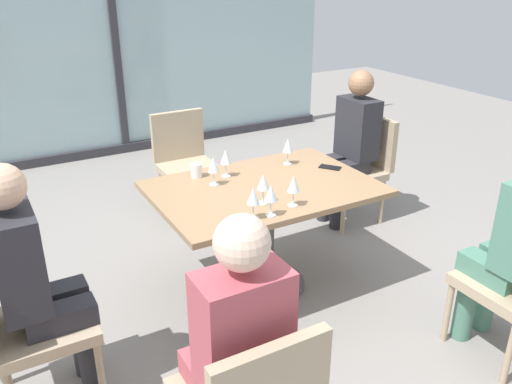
{
  "coord_description": "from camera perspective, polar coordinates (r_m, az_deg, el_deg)",
  "views": [
    {
      "loc": [
        -1.54,
        -2.64,
        2.02
      ],
      "look_at": [
        0.0,
        0.1,
        0.65
      ],
      "focal_mm": 37.09,
      "sensor_mm": 36.0,
      "label": 1
    }
  ],
  "objects": [
    {
      "name": "wine_glass_4",
      "position": [
        2.84,
        -0.31,
        -0.5
      ],
      "size": [
        0.07,
        0.07,
        0.18
      ],
      "color": "silver",
      "rests_on": "dining_table_main"
    },
    {
      "name": "chair_near_window",
      "position": [
        4.51,
        -7.61,
        3.59
      ],
      "size": [
        0.46,
        0.51,
        0.87
      ],
      "color": "tan",
      "rests_on": "ground_plane"
    },
    {
      "name": "wine_glass_2",
      "position": [
        2.88,
        1.61,
        -0.18
      ],
      "size": [
        0.07,
        0.07,
        0.18
      ],
      "color": "silver",
      "rests_on": "dining_table_main"
    },
    {
      "name": "wine_glass_0",
      "position": [
        3.03,
        0.77,
        1.04
      ],
      "size": [
        0.07,
        0.07,
        0.18
      ],
      "color": "silver",
      "rests_on": "dining_table_main"
    },
    {
      "name": "wine_glass_6",
      "position": [
        3.43,
        -3.3,
        3.75
      ],
      "size": [
        0.07,
        0.07,
        0.18
      ],
      "color": "silver",
      "rests_on": "dining_table_main"
    },
    {
      "name": "person_front_left",
      "position": [
        2.08,
        -2.2,
        -15.94
      ],
      "size": [
        0.34,
        0.39,
        1.26
      ],
      "color": "#B24C56",
      "rests_on": "ground_plane"
    },
    {
      "name": "person_far_right",
      "position": [
        4.33,
        10.18,
        5.44
      ],
      "size": [
        0.39,
        0.34,
        1.26
      ],
      "color": "#28282D",
      "rests_on": "ground_plane"
    },
    {
      "name": "window_wall_backdrop",
      "position": [
        6.09,
        -14.98,
        15.16
      ],
      "size": [
        5.19,
        0.1,
        2.7
      ],
      "color": "#99B7BC",
      "rests_on": "ground_plane"
    },
    {
      "name": "wine_glass_5",
      "position": [
        3.64,
        3.44,
        4.98
      ],
      "size": [
        0.07,
        0.07,
        0.18
      ],
      "color": "silver",
      "rests_on": "dining_table_main"
    },
    {
      "name": "ground_plane",
      "position": [
        3.66,
        0.78,
        -9.91
      ],
      "size": [
        12.0,
        12.0,
        0.0
      ],
      "primitive_type": "plane",
      "color": "gray"
    },
    {
      "name": "cell_phone_on_table",
      "position": [
        3.65,
        7.99,
        2.65
      ],
      "size": [
        0.14,
        0.16,
        0.01
      ],
      "primitive_type": "cube",
      "rotation": [
        0.0,
        0.0,
        0.63
      ],
      "color": "black",
      "rests_on": "dining_table_main"
    },
    {
      "name": "chair_side_end",
      "position": [
        2.75,
        -24.3,
        -12.49
      ],
      "size": [
        0.5,
        0.46,
        0.87
      ],
      "color": "tan",
      "rests_on": "ground_plane"
    },
    {
      "name": "coffee_cup",
      "position": [
        3.47,
        -6.45,
        2.34
      ],
      "size": [
        0.08,
        0.08,
        0.09
      ],
      "primitive_type": "cylinder",
      "color": "white",
      "rests_on": "dining_table_main"
    },
    {
      "name": "chair_far_right",
      "position": [
        4.47,
        11.09,
        3.15
      ],
      "size": [
        0.5,
        0.46,
        0.87
      ],
      "color": "tan",
      "rests_on": "ground_plane"
    },
    {
      "name": "dining_table_main",
      "position": [
        3.39,
        0.83,
        -1.96
      ],
      "size": [
        1.38,
        0.95,
        0.73
      ],
      "color": "#997551",
      "rests_on": "ground_plane"
    },
    {
      "name": "wine_glass_1",
      "position": [
        3.0,
        4.01,
        0.8
      ],
      "size": [
        0.07,
        0.07,
        0.18
      ],
      "color": "silver",
      "rests_on": "dining_table_main"
    },
    {
      "name": "person_side_end",
      "position": [
        2.65,
        -22.69,
        -8.41
      ],
      "size": [
        0.39,
        0.34,
        1.26
      ],
      "color": "#28282D",
      "rests_on": "ground_plane"
    },
    {
      "name": "wine_glass_3",
      "position": [
        3.3,
        -4.62,
        2.9
      ],
      "size": [
        0.07,
        0.07,
        0.18
      ],
      "color": "silver",
      "rests_on": "dining_table_main"
    }
  ]
}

